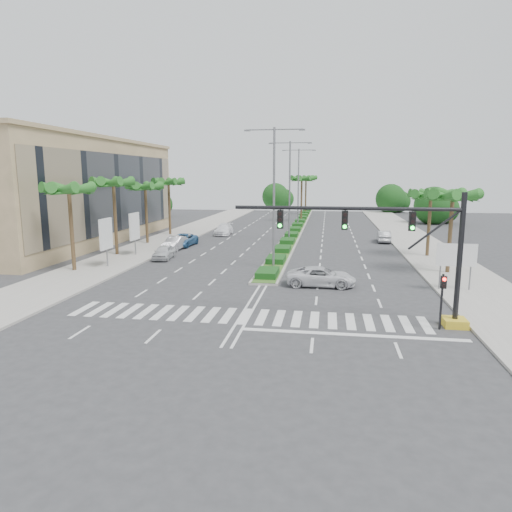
{
  "coord_description": "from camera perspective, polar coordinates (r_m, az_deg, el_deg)",
  "views": [
    {
      "loc": [
        4.58,
        -24.94,
        8.06
      ],
      "look_at": [
        0.15,
        3.17,
        3.0
      ],
      "focal_mm": 32.0,
      "sensor_mm": 36.0,
      "label": 1
    }
  ],
  "objects": [
    {
      "name": "palm_left_near",
      "position": [
        40.83,
        -22.34,
        7.41
      ],
      "size": [
        4.57,
        4.68,
        7.55
      ],
      "color": "brown",
      "rests_on": "ground"
    },
    {
      "name": "palm_left_end",
      "position": [
        62.6,
        -10.86,
        8.83
      ],
      "size": [
        4.57,
        4.68,
        7.75
      ],
      "color": "brown",
      "rests_on": "ground"
    },
    {
      "name": "footpath_left",
      "position": [
        49.74,
        -14.62,
        0.52
      ],
      "size": [
        6.0,
        120.0,
        0.15
      ],
      "primitive_type": "cube",
      "color": "gray",
      "rests_on": "ground"
    },
    {
      "name": "streetlight_far",
      "position": [
        71.1,
        5.32,
        9.03
      ],
      "size": [
        5.1,
        0.25,
        12.0
      ],
      "color": "slate",
      "rests_on": "ground"
    },
    {
      "name": "median",
      "position": [
        70.54,
        5.18,
        3.56
      ],
      "size": [
        2.2,
        75.0,
        0.2
      ],
      "primitive_type": "cube",
      "color": "gray",
      "rests_on": "ground"
    },
    {
      "name": "ground",
      "position": [
        26.6,
        -1.4,
        -7.56
      ],
      "size": [
        160.0,
        160.0,
        0.0
      ],
      "primitive_type": "plane",
      "color": "#333335",
      "rests_on": "ground"
    },
    {
      "name": "car_parked_d",
      "position": [
        62.57,
        -4.03,
        3.32
      ],
      "size": [
        2.2,
        5.05,
        1.45
      ],
      "primitive_type": "imported",
      "rotation": [
        0.0,
        0.0,
        0.04
      ],
      "color": "white",
      "rests_on": "ground"
    },
    {
      "name": "palm_median_b",
      "position": [
        95.05,
        6.27,
        9.49
      ],
      "size": [
        4.57,
        4.68,
        8.05
      ],
      "color": "brown",
      "rests_on": "ground"
    },
    {
      "name": "median_grass",
      "position": [
        70.52,
        5.18,
        3.66
      ],
      "size": [
        1.8,
        75.0,
        0.04
      ],
      "primitive_type": "cube",
      "color": "#2D521C",
      "rests_on": "median"
    },
    {
      "name": "streetlight_near",
      "position": [
        39.22,
        2.26,
        8.25
      ],
      "size": [
        5.1,
        0.25,
        12.0
      ],
      "color": "slate",
      "rests_on": "ground"
    },
    {
      "name": "car_right",
      "position": [
        57.71,
        15.67,
        2.37
      ],
      "size": [
        1.6,
        4.26,
        1.39
      ],
      "primitive_type": "imported",
      "rotation": [
        0.0,
        0.0,
        3.11
      ],
      "color": "#A6A6AB",
      "rests_on": "ground"
    },
    {
      "name": "pedestrian_signal",
      "position": [
        25.71,
        22.28,
        -4.22
      ],
      "size": [
        0.28,
        0.36,
        3.0
      ],
      "color": "black",
      "rests_on": "ground"
    },
    {
      "name": "direction_sign",
      "position": [
        34.57,
        23.77,
        -0.11
      ],
      "size": [
        2.7,
        0.11,
        3.4
      ],
      "color": "slate",
      "rests_on": "ground"
    },
    {
      "name": "palm_right_far",
      "position": [
        48.02,
        21.02,
        6.86
      ],
      "size": [
        4.57,
        4.68,
        6.75
      ],
      "color": "brown",
      "rests_on": "ground"
    },
    {
      "name": "signal_gantry",
      "position": [
        25.79,
        19.28,
        -0.77
      ],
      "size": [
        12.6,
        1.2,
        7.2
      ],
      "color": "gold",
      "rests_on": "ground"
    },
    {
      "name": "building",
      "position": [
        59.45,
        -22.21,
        7.36
      ],
      "size": [
        12.0,
        36.0,
        12.0
      ],
      "primitive_type": "cube",
      "color": "tan",
      "rests_on": "ground"
    },
    {
      "name": "streetlight_mid",
      "position": [
        55.14,
        4.23,
        8.75
      ],
      "size": [
        5.1,
        0.25,
        12.0
      ],
      "color": "slate",
      "rests_on": "ground"
    },
    {
      "name": "car_parked_a",
      "position": [
        45.18,
        -11.45,
        0.47
      ],
      "size": [
        1.9,
        4.06,
        1.35
      ],
      "primitive_type": "imported",
      "rotation": [
        0.0,
        0.0,
        0.08
      ],
      "color": "silver",
      "rests_on": "ground"
    },
    {
      "name": "billboard_near",
      "position": [
        41.88,
        -18.25,
        2.58
      ],
      "size": [
        0.18,
        2.1,
        4.35
      ],
      "color": "slate",
      "rests_on": "ground"
    },
    {
      "name": "car_crossing",
      "position": [
        33.86,
        8.15,
        -2.57
      ],
      "size": [
        5.07,
        2.35,
        1.41
      ],
      "primitive_type": "imported",
      "rotation": [
        0.0,
        0.0,
        1.57
      ],
      "color": "silver",
      "rests_on": "ground"
    },
    {
      "name": "palm_median_a",
      "position": [
        80.07,
        5.74,
        9.4
      ],
      "size": [
        4.57,
        4.68,
        8.05
      ],
      "color": "brown",
      "rests_on": "ground"
    },
    {
      "name": "car_parked_c",
      "position": [
        52.99,
        -9.16,
        1.98
      ],
      "size": [
        2.6,
        5.2,
        1.41
      ],
      "primitive_type": "imported",
      "rotation": [
        0.0,
        0.0,
        -0.05
      ],
      "color": "#306295",
      "rests_on": "ground"
    },
    {
      "name": "billboard_far",
      "position": [
        47.26,
        -14.95,
        3.55
      ],
      "size": [
        0.18,
        2.1,
        4.35
      ],
      "color": "slate",
      "rests_on": "ground"
    },
    {
      "name": "car_parked_b",
      "position": [
        50.46,
        -10.1,
        1.57
      ],
      "size": [
        1.75,
        4.51,
        1.46
      ],
      "primitive_type": "imported",
      "rotation": [
        0.0,
        0.0,
        -0.04
      ],
      "color": "#BCBBC1",
      "rests_on": "ground"
    },
    {
      "name": "palm_right_near",
      "position": [
        40.22,
        23.38,
        6.62
      ],
      "size": [
        4.57,
        4.68,
        7.05
      ],
      "color": "brown",
      "rests_on": "ground"
    },
    {
      "name": "palm_left_mid",
      "position": [
        47.84,
        -17.39,
        8.45
      ],
      "size": [
        4.57,
        4.68,
        7.95
      ],
      "color": "brown",
      "rests_on": "ground"
    },
    {
      "name": "footpath_right",
      "position": [
        46.86,
        21.9,
        -0.46
      ],
      "size": [
        6.0,
        120.0,
        0.15
      ],
      "primitive_type": "cube",
      "color": "gray",
      "rests_on": "ground"
    },
    {
      "name": "palm_left_far",
      "position": [
        55.15,
        -13.67,
        8.18
      ],
      "size": [
        4.57,
        4.68,
        7.35
      ],
      "color": "brown",
      "rests_on": "ground"
    }
  ]
}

